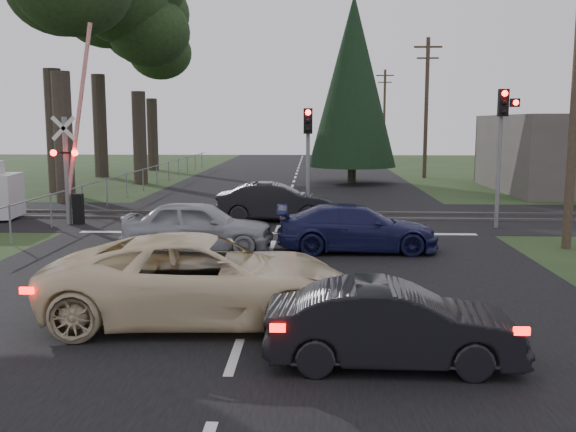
{
  "coord_description": "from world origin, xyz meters",
  "views": [
    {
      "loc": [
        1.2,
        -12.46,
        3.59
      ],
      "look_at": [
        0.58,
        3.25,
        1.3
      ],
      "focal_mm": 40.0,
      "sensor_mm": 36.0,
      "label": 1
    }
  ],
  "objects_px": {
    "cream_coupe": "(203,279)",
    "traffic_signal_center": "(308,145)",
    "dark_car_far": "(275,202)",
    "utility_pole_far": "(384,112)",
    "dark_hatchback": "(393,325)",
    "silver_car": "(199,226)",
    "blue_sedan": "(357,228)",
    "crossing_signal": "(73,167)",
    "traffic_signal_right": "(503,131)",
    "utility_pole_mid": "(426,105)"
  },
  "relations": [
    {
      "from": "utility_pole_far",
      "to": "dark_car_far",
      "type": "distance_m",
      "value": 45.18
    },
    {
      "from": "traffic_signal_right",
      "to": "silver_car",
      "type": "distance_m",
      "value": 10.79
    },
    {
      "from": "dark_car_far",
      "to": "utility_pole_far",
      "type": "bearing_deg",
      "value": -13.04
    },
    {
      "from": "traffic_signal_center",
      "to": "dark_car_far",
      "type": "bearing_deg",
      "value": 171.72
    },
    {
      "from": "traffic_signal_right",
      "to": "dark_hatchback",
      "type": "xyz_separation_m",
      "value": [
        -5.16,
        -12.72,
        -2.7
      ]
    },
    {
      "from": "utility_pole_mid",
      "to": "cream_coupe",
      "type": "bearing_deg",
      "value": -106.57
    },
    {
      "from": "traffic_signal_right",
      "to": "dark_car_far",
      "type": "xyz_separation_m",
      "value": [
        -7.75,
        1.38,
        -2.61
      ]
    },
    {
      "from": "traffic_signal_right",
      "to": "blue_sedan",
      "type": "bearing_deg",
      "value": -141.21
    },
    {
      "from": "utility_pole_far",
      "to": "silver_car",
      "type": "relative_size",
      "value": 2.14
    },
    {
      "from": "utility_pole_mid",
      "to": "silver_car",
      "type": "relative_size",
      "value": 2.14
    },
    {
      "from": "cream_coupe",
      "to": "dark_hatchback",
      "type": "bearing_deg",
      "value": -126.05
    },
    {
      "from": "traffic_signal_center",
      "to": "utility_pole_mid",
      "type": "height_order",
      "value": "utility_pole_mid"
    },
    {
      "from": "crossing_signal",
      "to": "utility_pole_far",
      "type": "xyz_separation_m",
      "value": [
        15.77,
        45.21,
        2.67
      ]
    },
    {
      "from": "cream_coupe",
      "to": "blue_sedan",
      "type": "bearing_deg",
      "value": -29.38
    },
    {
      "from": "traffic_signal_right",
      "to": "blue_sedan",
      "type": "distance_m",
      "value": 7.08
    },
    {
      "from": "blue_sedan",
      "to": "crossing_signal",
      "type": "bearing_deg",
      "value": 64.06
    },
    {
      "from": "silver_car",
      "to": "dark_car_far",
      "type": "xyz_separation_m",
      "value": [
        1.82,
        5.66,
        -0.01
      ]
    },
    {
      "from": "dark_hatchback",
      "to": "silver_car",
      "type": "xyz_separation_m",
      "value": [
        -4.41,
        8.44,
        0.1
      ]
    },
    {
      "from": "traffic_signal_center",
      "to": "silver_car",
      "type": "height_order",
      "value": "traffic_signal_center"
    },
    {
      "from": "cream_coupe",
      "to": "traffic_signal_center",
      "type": "bearing_deg",
      "value": -11.83
    },
    {
      "from": "crossing_signal",
      "to": "silver_car",
      "type": "distance_m",
      "value": 7.11
    },
    {
      "from": "utility_pole_far",
      "to": "silver_car",
      "type": "bearing_deg",
      "value": -101.92
    },
    {
      "from": "crossing_signal",
      "to": "silver_car",
      "type": "xyz_separation_m",
      "value": [
        5.26,
        -4.59,
        -1.34
      ]
    },
    {
      "from": "utility_pole_far",
      "to": "dark_hatchback",
      "type": "xyz_separation_m",
      "value": [
        -6.11,
        -58.25,
        -4.11
      ]
    },
    {
      "from": "dark_car_far",
      "to": "utility_pole_mid",
      "type": "bearing_deg",
      "value": -26.32
    },
    {
      "from": "crossing_signal",
      "to": "utility_pole_far",
      "type": "bearing_deg",
      "value": 70.77
    },
    {
      "from": "traffic_signal_right",
      "to": "utility_pole_mid",
      "type": "bearing_deg",
      "value": 87.34
    },
    {
      "from": "dark_car_far",
      "to": "dark_hatchback",
      "type": "bearing_deg",
      "value": -171.48
    },
    {
      "from": "cream_coupe",
      "to": "utility_pole_far",
      "type": "bearing_deg",
      "value": -12.67
    },
    {
      "from": "silver_car",
      "to": "traffic_signal_right",
      "type": "bearing_deg",
      "value": -65.82
    },
    {
      "from": "blue_sedan",
      "to": "cream_coupe",
      "type": "bearing_deg",
      "value": 152.44
    },
    {
      "from": "silver_car",
      "to": "blue_sedan",
      "type": "xyz_separation_m",
      "value": [
        4.45,
        0.17,
        -0.06
      ]
    },
    {
      "from": "traffic_signal_right",
      "to": "utility_pole_mid",
      "type": "height_order",
      "value": "utility_pole_mid"
    },
    {
      "from": "dark_hatchback",
      "to": "traffic_signal_center",
      "type": "bearing_deg",
      "value": 6.74
    },
    {
      "from": "dark_hatchback",
      "to": "dark_car_far",
      "type": "relative_size",
      "value": 0.88
    },
    {
      "from": "cream_coupe",
      "to": "dark_hatchback",
      "type": "distance_m",
      "value": 3.78
    },
    {
      "from": "crossing_signal",
      "to": "silver_car",
      "type": "height_order",
      "value": "crossing_signal"
    },
    {
      "from": "cream_coupe",
      "to": "dark_car_far",
      "type": "height_order",
      "value": "cream_coupe"
    },
    {
      "from": "silver_car",
      "to": "crossing_signal",
      "type": "bearing_deg",
      "value": 48.94
    },
    {
      "from": "crossing_signal",
      "to": "cream_coupe",
      "type": "relative_size",
      "value": 1.23
    },
    {
      "from": "utility_pole_mid",
      "to": "utility_pole_far",
      "type": "distance_m",
      "value": 25.0
    },
    {
      "from": "traffic_signal_right",
      "to": "traffic_signal_center",
      "type": "xyz_separation_m",
      "value": [
        -6.55,
        1.2,
        -0.51
      ]
    },
    {
      "from": "traffic_signal_center",
      "to": "blue_sedan",
      "type": "xyz_separation_m",
      "value": [
        1.44,
        -5.31,
        -2.15
      ]
    },
    {
      "from": "crossing_signal",
      "to": "dark_car_far",
      "type": "bearing_deg",
      "value": 8.57
    },
    {
      "from": "cream_coupe",
      "to": "silver_car",
      "type": "distance_m",
      "value": 6.52
    },
    {
      "from": "utility_pole_far",
      "to": "cream_coupe",
      "type": "bearing_deg",
      "value": -99.38
    },
    {
      "from": "blue_sedan",
      "to": "utility_pole_far",
      "type": "bearing_deg",
      "value": -8.44
    },
    {
      "from": "traffic_signal_center",
      "to": "cream_coupe",
      "type": "height_order",
      "value": "traffic_signal_center"
    },
    {
      "from": "traffic_signal_center",
      "to": "blue_sedan",
      "type": "distance_m",
      "value": 5.91
    },
    {
      "from": "utility_pole_mid",
      "to": "dark_car_far",
      "type": "distance_m",
      "value": 21.41
    }
  ]
}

